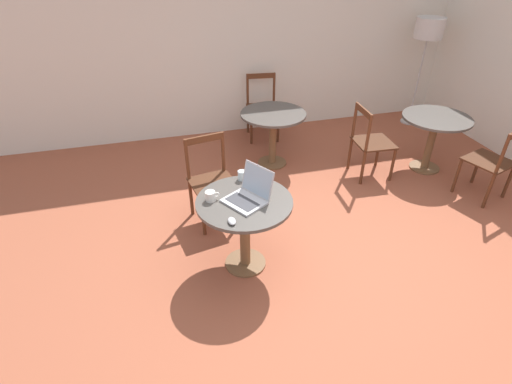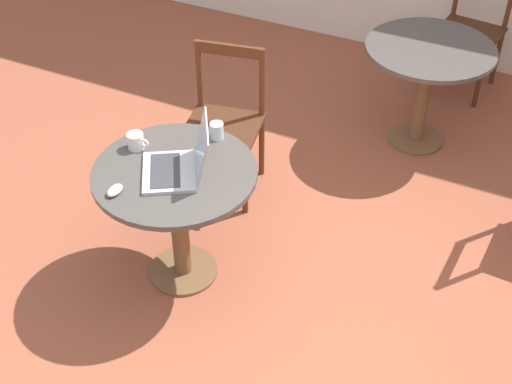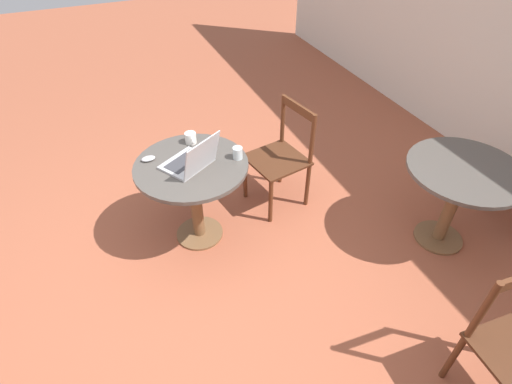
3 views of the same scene
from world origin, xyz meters
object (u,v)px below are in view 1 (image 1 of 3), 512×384
chair_far_back (262,107)px  laptop (248,195)px  cafe_table_near (245,215)px  chair_near_back (212,181)px  cafe_table_mid (434,128)px  chair_mid_front (493,162)px  mug (211,196)px  drinking_glass (242,175)px  chair_mid_left (370,142)px  mouse (232,221)px  floor_lamp (429,32)px  cafe_table_far (273,124)px

chair_far_back → laptop: bearing=-108.3°
chair_far_back → laptop: laptop is taller
cafe_table_near → chair_near_back: (-0.15, 0.80, -0.11)m
cafe_table_mid → laptop: laptop is taller
chair_mid_front → mug: 3.22m
chair_mid_front → drinking_glass: (-2.87, -0.04, 0.30)m
cafe_table_near → chair_mid_left: 2.20m
mouse → chair_near_back: bearing=89.4°
chair_near_back → floor_lamp: 4.00m
cafe_table_near → mug: 0.34m
cafe_table_far → mug: bearing=-122.3°
floor_lamp → drinking_glass: (-3.29, -2.17, -0.63)m
chair_far_back → mug: chair_far_back is taller
mug → drinking_glass: drinking_glass is taller
chair_mid_front → drinking_glass: 2.88m
chair_mid_front → mouse: chair_mid_front is taller
cafe_table_near → chair_mid_front: (2.92, 0.38, -0.11)m
cafe_table_far → chair_near_back: (-0.96, -0.98, -0.11)m
laptop → drinking_glass: bearing=86.2°
cafe_table_mid → mouse: size_ratio=8.19×
cafe_table_mid → cafe_table_far: (-1.88, 0.64, 0.00)m
floor_lamp → chair_mid_left: bearing=-138.4°
cafe_table_near → cafe_table_far: same height
chair_far_back → drinking_glass: (-0.85, -2.30, 0.30)m
cafe_table_mid → chair_far_back: chair_far_back is taller
mouse → drinking_glass: drinking_glass is taller
cafe_table_mid → drinking_glass: (-2.63, -0.80, 0.20)m
cafe_table_mid → chair_far_back: size_ratio=0.91×
chair_near_back → floor_lamp: size_ratio=0.57×
chair_far_back → mug: bearing=-114.8°
chair_mid_front → drinking_glass: bearing=-179.1°
cafe_table_near → laptop: (0.04, -0.00, 0.21)m
cafe_table_near → laptop: 0.21m
cafe_table_far → mug: (-1.07, -1.69, 0.19)m
floor_lamp → drinking_glass: size_ratio=17.87×
floor_lamp → mug: 4.40m
chair_far_back → mouse: size_ratio=8.99×
laptop → mug: bearing=165.2°
chair_far_back → cafe_table_mid: bearing=-40.2°
cafe_table_far → chair_mid_left: bearing=-29.4°
cafe_table_near → cafe_table_mid: size_ratio=1.00×
mouse → cafe_table_near: bearing=58.5°
chair_mid_left → mouse: (-2.02, -1.45, 0.28)m
chair_mid_left → chair_far_back: 1.73m
floor_lamp → drinking_glass: 3.99m
chair_far_back → floor_lamp: bearing=-3.0°
cafe_table_mid → floor_lamp: size_ratio=0.52×
laptop → chair_mid_front: bearing=7.5°
laptop → cafe_table_far: bearing=66.6°
chair_near_back → chair_mid_front: 3.10m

